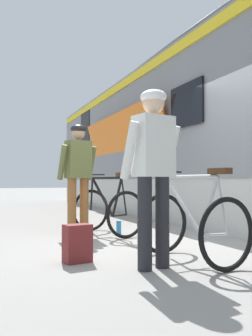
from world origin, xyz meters
TOP-DOWN VIEW (x-y plane):
  - ground_plane at (0.00, 0.00)m, footprint 80.00×80.00m
  - cyclist_near_in_white at (-0.73, -0.99)m, footprint 0.65×0.40m
  - cyclist_far_in_olive at (-0.85, 1.52)m, footprint 0.65×0.40m
  - bicycle_near_silver at (-0.22, -0.86)m, footprint 0.87×1.17m
  - bicycle_far_black at (-0.41, 1.37)m, footprint 0.96×1.22m
  - backpack_on_platform at (-1.36, -0.43)m, footprint 0.31×0.23m
  - water_bottle_near_the_bikes at (-0.24, 1.31)m, footprint 0.08×0.08m
  - water_bottle_by_the_backpack at (-1.23, -0.41)m, footprint 0.07×0.07m

SIDE VIEW (x-z plane):
  - ground_plane at x=0.00m, z-range 0.00..0.00m
  - water_bottle_near_the_bikes at x=-0.24m, z-range 0.00..0.22m
  - water_bottle_by_the_backpack at x=-1.23m, z-range 0.00..0.22m
  - backpack_on_platform at x=-1.36m, z-range 0.00..0.40m
  - bicycle_near_silver at x=-0.22m, z-range -0.09..0.89m
  - bicycle_far_black at x=-0.41m, z-range -0.09..0.89m
  - cyclist_near_in_white at x=-0.73m, z-range 0.17..1.94m
  - cyclist_far_in_olive at x=-0.85m, z-range 0.17..1.94m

